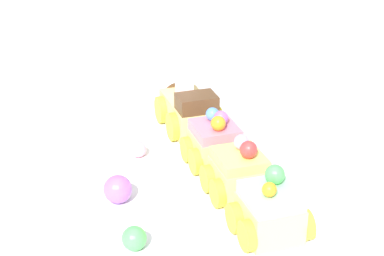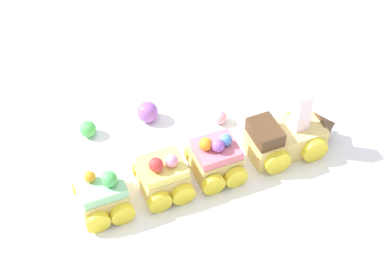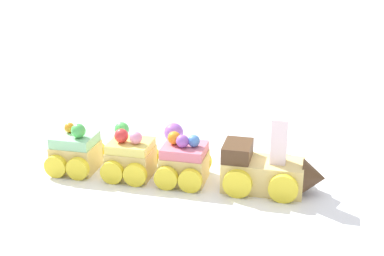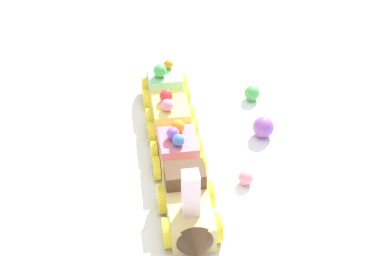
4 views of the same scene
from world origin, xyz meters
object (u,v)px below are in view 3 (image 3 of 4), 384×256
Objects in this scene: cake_car_strawberry at (184,163)px; cake_car_mint at (76,152)px; gumball_green at (122,129)px; gumball_purple at (174,133)px; cake_train_locomotive at (270,171)px; gumball_pink at (228,152)px; cake_car_lemon at (131,158)px.

cake_car_mint reaches higher than cake_car_strawberry.
cake_car_strawberry is 3.12× the size of gumball_green.
gumball_purple is (0.09, 0.01, 0.00)m from gumball_green.
gumball_green is (-0.26, 0.10, -0.01)m from cake_train_locomotive.
gumball_pink is (0.04, 0.09, -0.02)m from cake_car_strawberry.
gumball_pink is (0.11, 0.09, -0.01)m from cake_car_lemon.
gumball_green reaches higher than gumball_pink.
cake_car_strawberry is 0.19m from gumball_green.
gumball_green is at bearing 115.53° from cake_car_lemon.
cake_car_strawberry is 0.14m from gumball_purple.
cake_train_locomotive reaches higher than cake_car_mint.
cake_car_lemon is 0.13m from gumball_purple.
gumball_pink is at bearing -19.98° from gumball_purple.
cake_train_locomotive is at bearing 0.04° from cake_car_mint.
gumball_pink is 0.84× the size of gumball_green.
cake_car_strawberry is at bearing -63.48° from gumball_purple.
gumball_pink is at bearing 35.28° from cake_car_lemon.
gumball_green is 0.78× the size of gumball_purple.
cake_car_strawberry and cake_car_lemon have the same top height.
cake_car_strawberry is (-0.11, -0.01, -0.00)m from cake_train_locomotive.
cake_train_locomotive is 4.32× the size of gumball_purple.
gumball_purple is at bearing 110.88° from cake_car_strawberry.
cake_car_lemon is 3.12× the size of gumball_green.
gumball_purple is at bearing 141.63° from cake_train_locomotive.
gumball_pink is at bearing -9.18° from gumball_green.
cake_car_mint is at bearing -151.55° from gumball_pink.
cake_car_mint is 2.43× the size of gumball_purple.
gumball_purple is (-0.06, 0.12, -0.01)m from cake_car_strawberry.
cake_train_locomotive is 5.53× the size of gumball_green.
cake_car_lemon is 2.43× the size of gumball_purple.
cake_car_lemon reaches higher than gumball_green.
gumball_purple is (-0.17, 0.11, -0.01)m from cake_train_locomotive.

